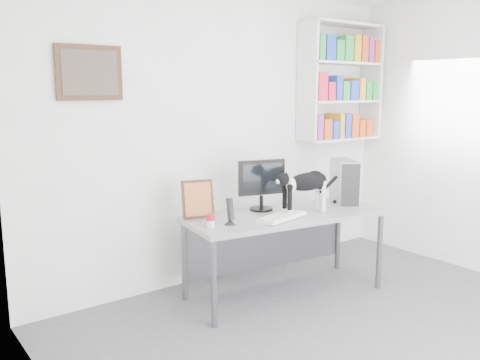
# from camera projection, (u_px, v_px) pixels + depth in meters

# --- Properties ---
(room) EXTENTS (4.01, 4.01, 2.70)m
(room) POSITION_uv_depth(u_px,v_px,m) (409.00, 157.00, 3.20)
(room) COLOR #58585D
(room) RESTS_ON ground
(bookshelf) EXTENTS (1.03, 0.28, 1.24)m
(bookshelf) POSITION_uv_depth(u_px,v_px,m) (341.00, 82.00, 5.40)
(bookshelf) COLOR silver
(bookshelf) RESTS_ON room
(wall_art) EXTENTS (0.52, 0.04, 0.42)m
(wall_art) POSITION_uv_depth(u_px,v_px,m) (89.00, 73.00, 3.89)
(wall_art) COLOR #402014
(wall_art) RESTS_ON room
(desk) EXTENTS (1.82, 0.93, 0.72)m
(desk) POSITION_uv_depth(u_px,v_px,m) (285.00, 254.00, 4.42)
(desk) COLOR gray
(desk) RESTS_ON room
(monitor) EXTENTS (0.47, 0.32, 0.46)m
(monitor) POSITION_uv_depth(u_px,v_px,m) (261.00, 185.00, 4.45)
(monitor) COLOR black
(monitor) RESTS_ON desk
(keyboard) EXTENTS (0.51, 0.28, 0.04)m
(keyboard) POSITION_uv_depth(u_px,v_px,m) (282.00, 217.00, 4.17)
(keyboard) COLOR white
(keyboard) RESTS_ON desk
(pc_tower) EXTENTS (0.37, 0.44, 0.40)m
(pc_tower) POSITION_uv_depth(u_px,v_px,m) (344.00, 181.00, 4.76)
(pc_tower) COLOR #A9A9AE
(pc_tower) RESTS_ON desk
(speaker) EXTENTS (0.10, 0.10, 0.22)m
(speaker) POSITION_uv_depth(u_px,v_px,m) (230.00, 211.00, 3.98)
(speaker) COLOR black
(speaker) RESTS_ON desk
(leaning_print) EXTENTS (0.28, 0.18, 0.33)m
(leaning_print) POSITION_uv_depth(u_px,v_px,m) (198.00, 198.00, 4.19)
(leaning_print) COLOR #402014
(leaning_print) RESTS_ON desk
(soup_can) EXTENTS (0.07, 0.07, 0.10)m
(soup_can) POSITION_uv_depth(u_px,v_px,m) (211.00, 221.00, 3.93)
(soup_can) COLOR red
(soup_can) RESTS_ON desk
(cat) EXTENTS (0.61, 0.21, 0.37)m
(cat) POSITION_uv_depth(u_px,v_px,m) (306.00, 192.00, 4.34)
(cat) COLOR black
(cat) RESTS_ON desk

